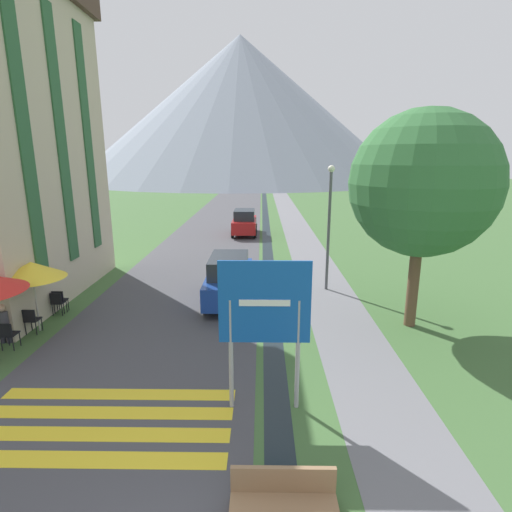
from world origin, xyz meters
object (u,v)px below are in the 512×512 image
(road_sign, at_px, (265,314))
(cafe_chair_near_left, at_px, (8,333))
(cafe_chair_middle, at_px, (31,319))
(cafe_chair_far_right, at_px, (59,299))
(cafe_chair_far_left, at_px, (58,301))
(cafe_umbrella_middle_yellow, at_px, (32,270))
(parked_car_near, at_px, (229,278))
(tree_by_path, at_px, (423,184))
(person_seated_near, at_px, (4,322))
(parked_car_far, at_px, (244,222))
(streetlamp, at_px, (329,218))

(road_sign, relative_size, cafe_chair_near_left, 4.00)
(cafe_chair_middle, relative_size, cafe_chair_far_right, 1.00)
(cafe_chair_far_left, bearing_deg, cafe_umbrella_middle_yellow, -65.84)
(cafe_chair_far_left, xyz_separation_m, cafe_chair_far_right, (-0.03, 0.20, 0.00))
(road_sign, xyz_separation_m, parked_car_near, (-1.31, 6.82, -1.32))
(road_sign, relative_size, tree_by_path, 0.49)
(cafe_chair_far_left, height_order, person_seated_near, person_seated_near)
(cafe_chair_middle, distance_m, cafe_chair_near_left, 1.06)
(parked_car_far, xyz_separation_m, person_seated_near, (-6.47, -17.29, -0.23))
(parked_car_near, height_order, person_seated_near, parked_car_near)
(cafe_chair_far_right, bearing_deg, cafe_chair_far_left, -57.46)
(parked_car_far, height_order, cafe_chair_far_left, parked_car_far)
(cafe_chair_middle, distance_m, tree_by_path, 12.92)
(person_seated_near, bearing_deg, road_sign, -21.60)
(person_seated_near, xyz_separation_m, tree_by_path, (12.65, 1.50, 3.97))
(parked_car_near, xyz_separation_m, cafe_umbrella_middle_yellow, (-5.93, -2.87, 1.13))
(parked_car_far, bearing_deg, cafe_chair_far_right, -111.93)
(cafe_chair_middle, bearing_deg, person_seated_near, -116.73)
(cafe_umbrella_middle_yellow, bearing_deg, cafe_chair_near_left, -97.21)
(person_seated_near, distance_m, tree_by_path, 13.35)
(parked_car_near, bearing_deg, tree_by_path, -19.85)
(cafe_chair_near_left, bearing_deg, road_sign, 3.52)
(cafe_chair_near_left, height_order, streetlamp, streetlamp)
(cafe_chair_far_left, distance_m, cafe_umbrella_middle_yellow, 2.01)
(cafe_umbrella_middle_yellow, bearing_deg, tree_by_path, 2.97)
(cafe_chair_near_left, distance_m, tree_by_path, 13.11)
(parked_car_near, distance_m, cafe_chair_far_right, 6.15)
(person_seated_near, bearing_deg, parked_car_far, 69.48)
(road_sign, xyz_separation_m, person_seated_near, (-7.77, 3.08, -1.55))
(road_sign, xyz_separation_m, cafe_chair_far_left, (-7.26, 5.26, -1.71))
(parked_car_far, distance_m, cafe_chair_middle, 17.72)
(cafe_chair_far_left, relative_size, cafe_chair_middle, 1.00)
(cafe_chair_far_right, bearing_deg, tree_by_path, 19.44)
(streetlamp, distance_m, tree_by_path, 4.58)
(person_seated_near, bearing_deg, cafe_chair_middle, 54.40)
(cafe_chair_far_right, distance_m, person_seated_near, 2.44)
(road_sign, bearing_deg, tree_by_path, 43.14)
(streetlamp, xyz_separation_m, tree_by_path, (2.20, -3.68, 1.60))
(streetlamp, height_order, tree_by_path, tree_by_path)
(cafe_chair_far_right, bearing_deg, cafe_chair_near_left, -68.63)
(cafe_chair_far_left, bearing_deg, parked_car_far, 91.50)
(road_sign, distance_m, cafe_chair_far_left, 9.13)
(parked_car_near, height_order, streetlamp, streetlamp)
(cafe_chair_far_left, bearing_deg, person_seated_near, -79.94)
(cafe_chair_near_left, distance_m, streetlamp, 11.82)
(cafe_umbrella_middle_yellow, relative_size, tree_by_path, 0.33)
(person_seated_near, relative_size, streetlamp, 0.24)
(cafe_umbrella_middle_yellow, distance_m, person_seated_near, 1.70)
(cafe_chair_far_left, relative_size, cafe_chair_near_left, 1.00)
(cafe_chair_near_left, relative_size, person_seated_near, 0.69)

